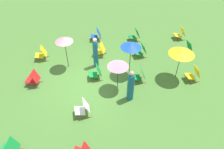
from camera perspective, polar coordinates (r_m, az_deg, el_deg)
The scene contains 20 objects.
ground_plane at distance 10.76m, azimuth -6.41°, elevation -2.03°, with size 40.00×40.00×0.00m, color #477A33.
deckchair_1 at distance 12.26m, azimuth -3.26°, elevation 6.64°, with size 0.64×0.85×0.83m.
deckchair_2 at distance 12.58m, azimuth -18.56°, elevation 5.33°, with size 0.58×0.82×0.83m.
deckchair_3 at distance 10.70m, azimuth -4.36°, elevation 0.50°, with size 0.58×0.82×0.83m.
deckchair_4 at distance 13.67m, azimuth -4.19°, elevation 10.60°, with size 0.54×0.80×0.83m.
deckchair_5 at distance 13.11m, azimuth 19.53°, elevation 6.65°, with size 0.67×0.86×0.83m.
deckchair_6 at distance 14.47m, azimuth 17.98°, elevation 10.48°, with size 0.58×0.82×0.83m.
deckchair_7 at distance 8.80m, azimuth -25.86°, elevation -17.68°, with size 0.51×0.78×0.83m.
deckchair_9 at distance 13.69m, azimuth 6.24°, elevation 10.51°, with size 0.65×0.85×0.83m.
deckchair_10 at distance 11.33m, azimuth 21.20°, elevation 0.04°, with size 0.62×0.84×0.83m.
deckchair_11 at distance 11.02m, azimuth -20.56°, elevation -1.12°, with size 0.58×0.82×0.83m.
deckchair_12 at distance 12.28m, azimuth 7.86°, elevation 6.35°, with size 0.67×0.86×0.83m.
deckchair_13 at distance 9.12m, azimuth -7.82°, elevation -9.15°, with size 0.62×0.84×0.83m.
deckchair_14 at distance 10.62m, azimuth 7.40°, elevation -0.14°, with size 0.58×0.82×0.83m.
umbrella_0 at distance 10.23m, azimuth 5.19°, elevation 7.87°, with size 1.04×1.04×1.85m.
umbrella_1 at distance 9.43m, azimuth 1.66°, elevation 2.93°, with size 0.99×0.99×1.65m.
umbrella_2 at distance 10.49m, azimuth 18.48°, elevation 5.97°, with size 1.24×1.24×1.78m.
umbrella_3 at distance 10.91m, azimuth -12.91°, elevation 9.15°, with size 0.91×0.91×1.83m.
person_0 at distance 11.20m, azimuth -4.49°, elevation 5.81°, with size 0.30×0.30×1.77m.
person_1 at distance 9.40m, azimuth 5.10°, elevation -3.23°, with size 0.38×0.38×1.65m.
Camera 1 is at (7.76, 1.14, 7.37)m, focal length 33.69 mm.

